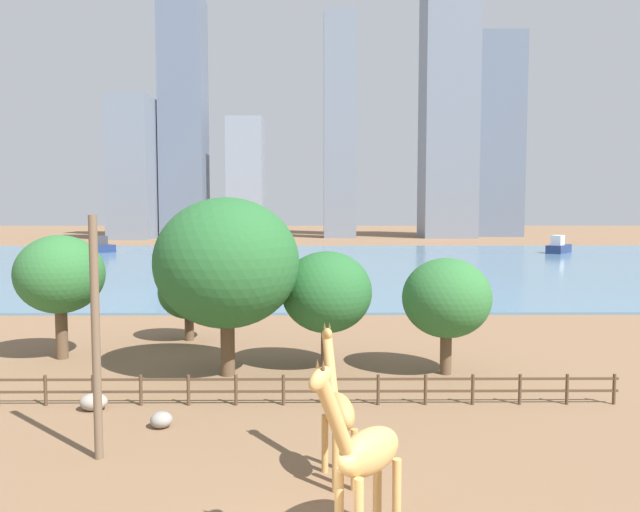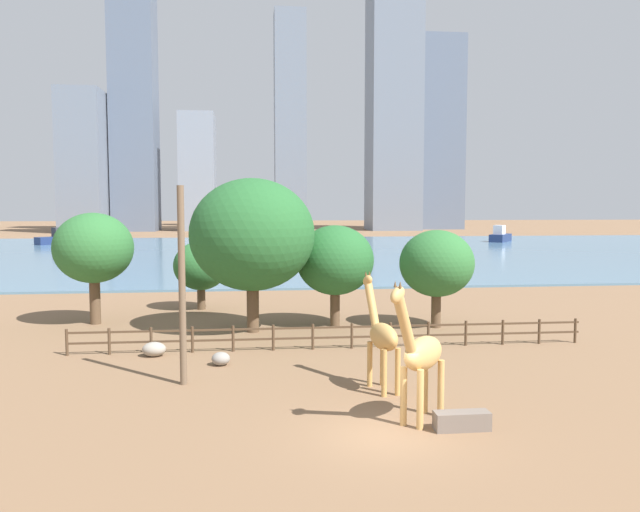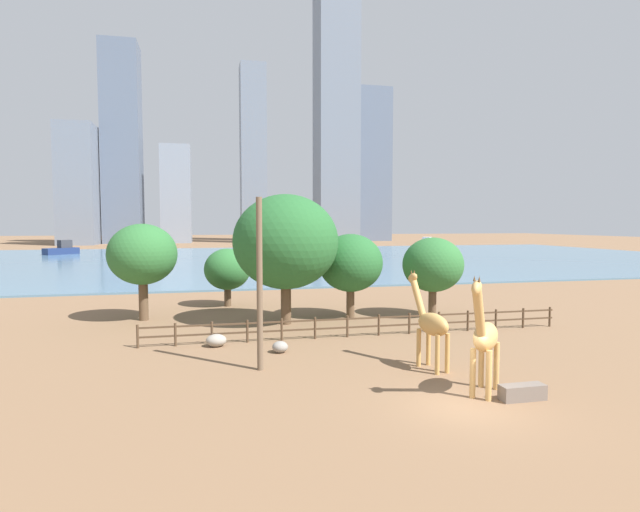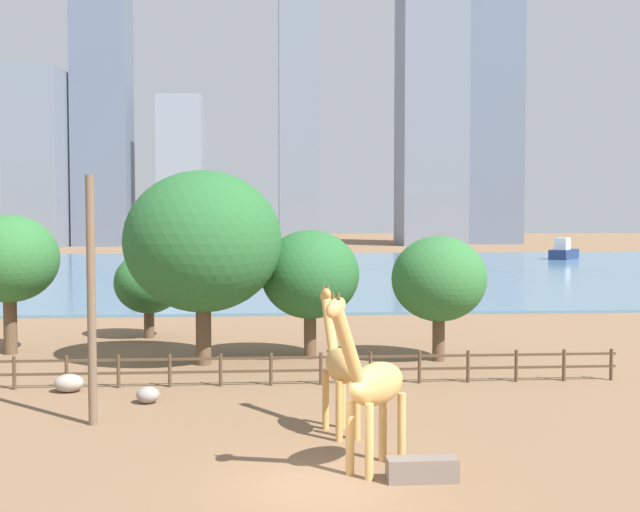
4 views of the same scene
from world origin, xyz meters
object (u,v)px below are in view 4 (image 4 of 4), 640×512
boulder_near_fence (148,395)px  tree_right_tall (203,242)px  tree_left_large (9,259)px  tree_left_small (149,283)px  boat_sailboat (564,252)px  feeding_trough (422,469)px  tree_center_broad (439,279)px  giraffe_companion (372,384)px  boulder_by_pole (69,383)px  tree_right_small (310,275)px  giraffe_tall (339,364)px  utility_pole (91,301)px

boulder_near_fence → tree_right_tall: size_ratio=0.09×
tree_left_large → tree_right_tall: tree_right_tall is taller
tree_left_small → boat_sailboat: 89.52m
boulder_near_fence → tree_right_tall: (1.48, 7.38, 5.27)m
feeding_trough → tree_center_broad: (4.16, 16.65, 3.51)m
tree_center_broad → tree_left_small: bearing=150.7°
tree_right_tall → feeding_trough: bearing=-68.0°
tree_center_broad → tree_right_tall: tree_right_tall is taller
boulder_near_fence → giraffe_companion: bearing=-49.8°
boulder_by_pole → tree_center_broad: bearing=19.4°
tree_center_broad → tree_right_tall: 10.98m
boulder_near_fence → boat_sailboat: (49.69, 88.64, 0.99)m
tree_center_broad → giraffe_companion: bearing=-108.6°
tree_right_tall → tree_right_small: (4.91, 1.22, -1.62)m
giraffe_companion → tree_center_broad: size_ratio=0.85×
tree_right_tall → boulder_near_fence: bearing=-101.3°
tree_center_broad → tree_right_small: (-5.92, 1.06, 0.16)m
tree_right_tall → tree_right_small: tree_right_tall is taller
tree_left_large → boulder_near_fence: bearing=-53.3°
giraffe_tall → feeding_trough: size_ratio=2.53×
tree_left_small → boat_sailboat: bearing=54.7°
giraffe_tall → boat_sailboat: bearing=-36.8°
boat_sailboat → tree_center_broad: bearing=-168.1°
utility_pole → boulder_by_pole: utility_pole is taller
giraffe_tall → feeding_trough: 5.29m
giraffe_tall → feeding_trough: (1.66, -4.66, -1.85)m
tree_right_tall → tree_left_small: size_ratio=1.84×
giraffe_companion → tree_right_small: tree_right_small is taller
tree_right_tall → boat_sailboat: 94.58m
utility_pole → boulder_near_fence: size_ratio=9.65×
tree_center_broad → tree_left_small: size_ratio=1.22×
utility_pole → feeding_trough: bearing=-33.3°
feeding_trough → tree_right_small: 18.18m
boulder_by_pole → tree_center_broad: tree_center_broad is taller
utility_pole → feeding_trough: size_ratio=4.47×
utility_pole → tree_left_small: 18.55m
utility_pole → boat_sailboat: utility_pole is taller
utility_pole → boulder_near_fence: bearing=64.8°
utility_pole → tree_left_small: (-0.73, 18.51, -0.98)m
boulder_near_fence → tree_right_small: (6.39, 8.60, 3.66)m
feeding_trough → tree_center_broad: tree_center_broad is taller
feeding_trough → tree_left_large: (-16.27, 20.00, 4.33)m
giraffe_companion → boulder_near_fence: bearing=-97.0°
giraffe_companion → tree_center_broad: bearing=-155.9°
giraffe_tall → tree_center_broad: tree_center_broad is taller
tree_right_small → boat_sailboat: 91.04m
giraffe_tall → tree_left_large: (-14.60, 15.34, 2.48)m
giraffe_companion → tree_right_small: size_ratio=0.81×
utility_pole → tree_left_small: size_ratio=1.69×
giraffe_companion → tree_right_tall: size_ratio=0.56×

